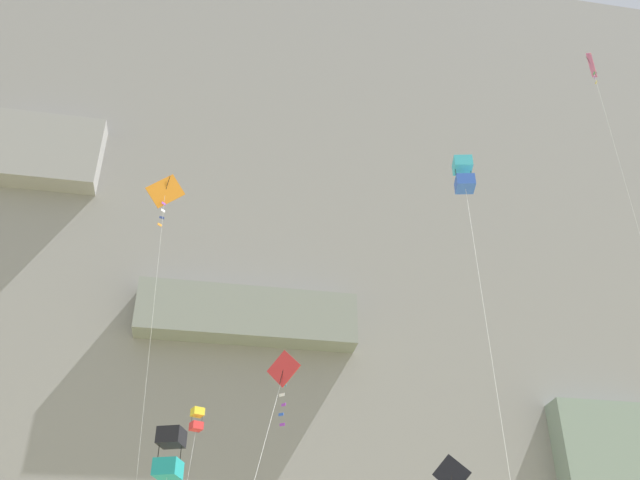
{
  "coord_description": "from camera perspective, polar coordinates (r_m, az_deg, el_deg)",
  "views": [
    {
      "loc": [
        -3.28,
        -2.59,
        1.9
      ],
      "look_at": [
        0.83,
        20.98,
        16.91
      ],
      "focal_mm": 40.49,
      "sensor_mm": 36.0,
      "label": 1
    }
  ],
  "objects": [
    {
      "name": "kite_diamond_upper_left",
      "position": [
        46.76,
        21.07,
        11.35
      ],
      "size": [
        2.34,
        3.46,
        35.15
      ],
      "color": "pink",
      "rests_on": "ground"
    },
    {
      "name": "kite_diamond_low_center",
      "position": [
        33.8,
        10.53,
        -18.07
      ],
      "size": [
        3.62,
        3.49,
        11.0
      ],
      "color": "black",
      "rests_on": "ground"
    },
    {
      "name": "kite_diamond_front_field",
      "position": [
        21.65,
        -3.21,
        -11.32
      ],
      "size": [
        2.84,
        4.0,
        10.84
      ],
      "color": "red",
      "rests_on": "ground"
    },
    {
      "name": "kite_box_high_right",
      "position": [
        34.68,
        -11.8,
        -16.16
      ],
      "size": [
        1.42,
        4.01,
        12.16
      ],
      "color": "black",
      "rests_on": "ground"
    },
    {
      "name": "kite_diamond_low_left",
      "position": [
        42.79,
        -12.19,
        3.14
      ],
      "size": [
        2.29,
        1.58,
        27.86
      ],
      "color": "orange",
      "rests_on": "ground"
    },
    {
      "name": "cliff_face",
      "position": [
        74.13,
        -6.12,
        -3.07
      ],
      "size": [
        180.0,
        23.91,
        75.33
      ],
      "color": "gray",
      "rests_on": "ground"
    },
    {
      "name": "kite_box_far_right",
      "position": [
        44.45,
        -9.72,
        -13.87
      ],
      "size": [
        1.42,
        6.36,
        16.21
      ],
      "color": "yellow",
      "rests_on": "ground"
    },
    {
      "name": "kite_box_mid_right",
      "position": [
        24.26,
        11.31,
        4.94
      ],
      "size": [
        1.49,
        3.4,
        16.96
      ],
      "color": "#38B2D1",
      "rests_on": "ground"
    }
  ]
}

